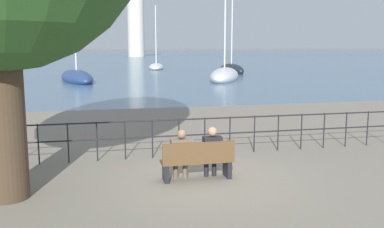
% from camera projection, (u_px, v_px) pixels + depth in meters
% --- Properties ---
extents(ground_plane, '(1000.00, 1000.00, 0.00)m').
position_uv_depth(ground_plane, '(197.00, 179.00, 9.73)').
color(ground_plane, gray).
extents(harbor_water, '(600.00, 300.00, 0.01)m').
position_uv_depth(harbor_water, '(99.00, 54.00, 165.10)').
color(harbor_water, slate).
rests_on(harbor_water, ground_plane).
extents(park_bench, '(1.64, 0.45, 0.90)m').
position_uv_depth(park_bench, '(198.00, 162.00, 9.60)').
color(park_bench, brown).
rests_on(park_bench, ground_plane).
extents(seated_person_left, '(0.49, 0.35, 1.16)m').
position_uv_depth(seated_person_left, '(181.00, 152.00, 9.56)').
color(seated_person_left, brown).
rests_on(seated_person_left, ground_plane).
extents(seated_person_right, '(0.42, 0.35, 1.19)m').
position_uv_depth(seated_person_right, '(212.00, 150.00, 9.72)').
color(seated_person_right, black).
rests_on(seated_person_right, ground_plane).
extents(promenade_railing, '(14.62, 0.04, 1.05)m').
position_uv_depth(promenade_railing, '(179.00, 131.00, 11.64)').
color(promenade_railing, black).
rests_on(promenade_railing, ground_plane).
extents(sailboat_2, '(3.32, 8.25, 8.62)m').
position_uv_depth(sailboat_2, '(156.00, 67.00, 57.13)').
color(sailboat_2, white).
rests_on(sailboat_2, ground_plane).
extents(sailboat_3, '(3.95, 8.32, 11.75)m').
position_uv_depth(sailboat_3, '(77.00, 78.00, 36.58)').
color(sailboat_3, navy).
rests_on(sailboat_3, ground_plane).
extents(sailboat_4, '(5.61, 8.88, 10.33)m').
position_uv_depth(sailboat_4, '(224.00, 76.00, 38.28)').
color(sailboat_4, silver).
rests_on(sailboat_4, ground_plane).
extents(sailboat_5, '(2.35, 5.28, 8.42)m').
position_uv_depth(sailboat_5, '(231.00, 70.00, 47.91)').
color(sailboat_5, black).
rests_on(sailboat_5, ground_plane).
extents(harbor_lighthouse, '(4.72, 4.72, 26.93)m').
position_uv_depth(harbor_lighthouse, '(136.00, 12.00, 121.07)').
color(harbor_lighthouse, beige).
rests_on(harbor_lighthouse, ground_plane).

